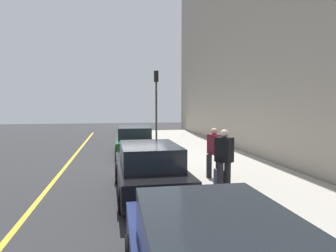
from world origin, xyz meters
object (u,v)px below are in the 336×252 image
rolling_suitcase (219,178)px  parked_car_green (134,141)px  pedestrian_burgundy_coat (214,151)px  pedestrian_black_coat (224,158)px  parked_car_black (149,169)px  traffic_light_pole (156,95)px

rolling_suitcase → parked_car_green: bearing=17.2°
parked_car_green → pedestrian_burgundy_coat: size_ratio=2.84×
parked_car_green → pedestrian_black_coat: 7.62m
parked_car_black → pedestrian_burgundy_coat: (1.11, -2.37, 0.30)m
parked_car_green → parked_car_black: bearing=-179.8°
parked_car_green → traffic_light_pole: size_ratio=1.04×
parked_car_green → rolling_suitcase: (-6.93, -2.15, -0.34)m
pedestrian_black_coat → rolling_suitcase: size_ratio=2.01×
parked_car_green → rolling_suitcase: size_ratio=5.43×
pedestrian_black_coat → traffic_light_pole: bearing=2.9°
parked_car_black → rolling_suitcase: (-0.08, -2.13, -0.34)m
parked_car_green → rolling_suitcase: 7.26m
pedestrian_black_coat → rolling_suitcase: pedestrian_black_coat is taller
traffic_light_pole → rolling_suitcase: traffic_light_pole is taller
parked_car_green → traffic_light_pole: bearing=-25.2°
pedestrian_black_coat → rolling_suitcase: (0.37, 0.02, -0.69)m
pedestrian_black_coat → rolling_suitcase: 0.78m
parked_car_black → pedestrian_burgundy_coat: size_ratio=2.76×
traffic_light_pole → pedestrian_black_coat: bearing=-177.1°
parked_car_black → pedestrian_black_coat: pedestrian_black_coat is taller
pedestrian_burgundy_coat → traffic_light_pole: size_ratio=0.37×
parked_car_black → rolling_suitcase: parked_car_black is taller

